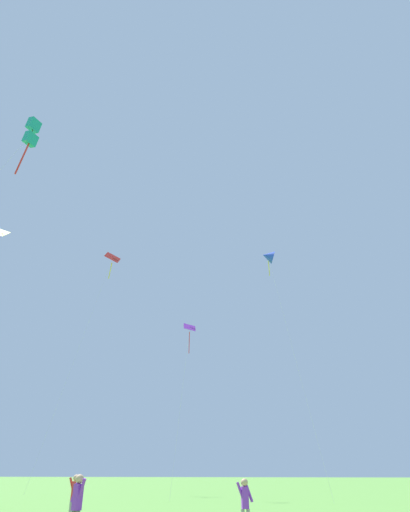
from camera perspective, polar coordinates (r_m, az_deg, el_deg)
name	(u,v)px	position (r m, az deg, el deg)	size (l,w,h in m)	color
kite_blue_delta	(268,257)	(43.23, 8.23, -0.07)	(4.01, 7.27, 21.52)	blue
kite_teal_box	(31,134)	(33.15, -21.72, 14.61)	(1.71, 11.21, 23.73)	teal
kite_purple_streamer	(189,336)	(39.99, -2.12, -10.41)	(1.17, 5.29, 14.10)	purple
kite_red_high	(110,265)	(58.68, -12.24, -1.15)	(2.78, 10.09, 28.37)	red
person_in_blue_jacket	(245,502)	(14.93, 5.26, -29.36)	(0.51, 0.24, 1.58)	gray
person_with_spool	(74,495)	(19.03, -16.67, -27.67)	(0.55, 0.23, 1.68)	gray
person_far_back	(77,503)	(13.84, -16.36, -28.48)	(0.52, 0.34, 1.71)	#665B4C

